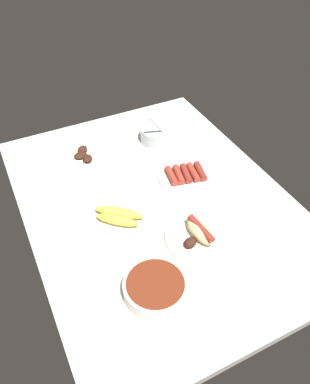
{
  "coord_description": "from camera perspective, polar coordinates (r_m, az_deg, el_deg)",
  "views": [
    {
      "loc": [
        86.86,
        -43.38,
        94.82
      ],
      "look_at": [
        -1.08,
        0.13,
        3.0
      ],
      "focal_mm": 35.41,
      "sensor_mm": 36.0,
      "label": 1
    }
  ],
  "objects": [
    {
      "name": "plate_sausages",
      "position": [
        1.44,
        4.66,
        2.49
      ],
      "size": [
        21.24,
        21.24,
        3.6
      ],
      "color": "white",
      "rests_on": "ground_plane"
    },
    {
      "name": "bowl_chili",
      "position": [
        1.09,
        0.05,
        -14.19
      ],
      "size": [
        18.32,
        18.32,
        4.92
      ],
      "color": "white",
      "rests_on": "ground_plane"
    },
    {
      "name": "plate_grilled_meat",
      "position": [
        1.55,
        -10.16,
        5.17
      ],
      "size": [
        21.27,
        21.27,
        3.94
      ],
      "color": "white",
      "rests_on": "ground_plane"
    },
    {
      "name": "ground_plane",
      "position": [
        1.37,
        0.15,
        -1.67
      ],
      "size": [
        120.0,
        90.0,
        3.0
      ],
      "primitive_type": "cube",
      "color": "silver"
    },
    {
      "name": "banana_bunch",
      "position": [
        1.29,
        -5.57,
        -3.62
      ],
      "size": [
        16.26,
        16.62,
        3.36
      ],
      "color": "gold",
      "rests_on": "ground_plane"
    },
    {
      "name": "plate_hotdog_assembled",
      "position": [
        1.23,
        6.76,
        -6.38
      ],
      "size": [
        22.96,
        22.96,
        5.61
      ],
      "color": "white",
      "rests_on": "ground_plane"
    },
    {
      "name": "bowl_coleslaw",
      "position": [
        1.62,
        0.54,
        8.82
      ],
      "size": [
        15.25,
        15.25,
        15.67
      ],
      "color": "silver",
      "rests_on": "ground_plane"
    }
  ]
}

